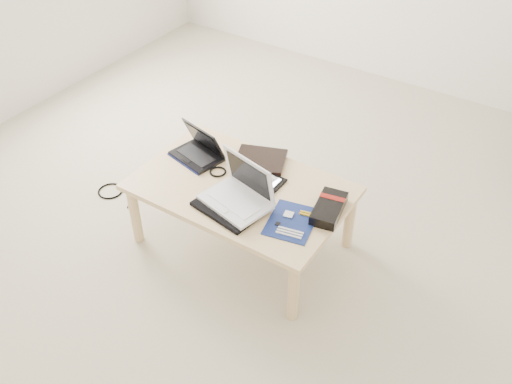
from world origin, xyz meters
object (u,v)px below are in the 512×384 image
Objects in this scene: gpu_box at (329,208)px; coffee_table at (241,193)px; netbook at (199,150)px; white_laptop at (240,193)px.

coffee_table is at bearing -172.32° from gpu_box.
coffee_table is 3.57× the size of netbook.
netbook is at bearing 153.64° from white_laptop.
gpu_box is (0.40, 0.18, -0.04)m from white_laptop.
coffee_table is 0.49m from gpu_box.
netbook is at bearing 178.14° from gpu_box.
netbook is (-0.34, 0.09, 0.09)m from coffee_table.
gpu_box is (0.48, 0.06, 0.08)m from coffee_table.
white_laptop reaches higher than coffee_table.
gpu_box is at bearing 7.68° from coffee_table.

